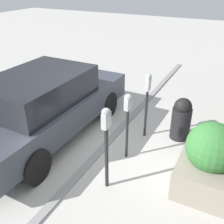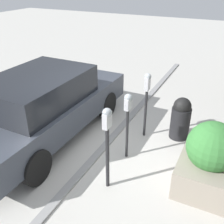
{
  "view_description": "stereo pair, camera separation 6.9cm",
  "coord_description": "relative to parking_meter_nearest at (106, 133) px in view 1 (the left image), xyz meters",
  "views": [
    {
      "loc": [
        -4.14,
        -2.27,
        3.46
      ],
      "look_at": [
        0.0,
        -0.15,
        0.99
      ],
      "focal_mm": 42.0,
      "sensor_mm": 36.0,
      "label": 1
    },
    {
      "loc": [
        -4.17,
        -2.2,
        3.46
      ],
      "look_at": [
        0.0,
        -0.15,
        0.99
      ],
      "focal_mm": 42.0,
      "sensor_mm": 36.0,
      "label": 2
    }
  ],
  "objects": [
    {
      "name": "curb_strip",
      "position": [
        0.96,
        0.61,
        -1.11
      ],
      "size": [
        13.5,
        0.16,
        0.04
      ],
      "color": "gray",
      "rests_on": "ground_plane"
    },
    {
      "name": "parked_car_front",
      "position": [
        0.88,
        2.08,
        -0.32
      ],
      "size": [
        4.61,
        1.93,
        1.56
      ],
      "rotation": [
        0.0,
        0.0,
        -0.01
      ],
      "color": "#383D47",
      "rests_on": "ground_plane"
    },
    {
      "name": "trash_bin",
      "position": [
        2.19,
        -0.77,
        -0.62
      ],
      "size": [
        0.45,
        0.45,
        1.02
      ],
      "color": "black",
      "rests_on": "ground_plane"
    },
    {
      "name": "parking_meter_nearest",
      "position": [
        0.0,
        0.0,
        0.0
      ],
      "size": [
        0.19,
        0.16,
        1.6
      ],
      "color": "#232326",
      "rests_on": "ground_plane"
    },
    {
      "name": "planter_box",
      "position": [
        0.82,
        -1.59,
        -0.58
      ],
      "size": [
        1.29,
        0.99,
        1.29
      ],
      "color": "gray",
      "rests_on": "ground_plane"
    },
    {
      "name": "parking_meter_second",
      "position": [
        0.96,
        0.04,
        -0.04
      ],
      "size": [
        0.19,
        0.16,
        1.45
      ],
      "color": "#232326",
      "rests_on": "ground_plane"
    },
    {
      "name": "ground_plane",
      "position": [
        0.96,
        0.53,
        -1.13
      ],
      "size": [
        40.0,
        40.0,
        0.0
      ],
      "primitive_type": "plane",
      "color": "beige"
    },
    {
      "name": "parking_meter_middle",
      "position": [
        1.9,
        -0.01,
        -0.01
      ],
      "size": [
        0.18,
        0.15,
        1.56
      ],
      "color": "#232326",
      "rests_on": "ground_plane"
    }
  ]
}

